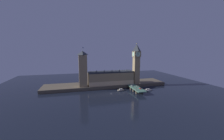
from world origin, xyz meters
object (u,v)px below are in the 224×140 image
object	(u,v)px
pedestrian_near_rail	(136,90)
pedestrian_mid_walk	(138,86)
street_lamp_near	(137,88)
street_lamp_mid	(140,85)
victoria_tower	(83,69)
boat_upstream	(121,90)
clock_tower	(136,62)
car_southbound_lead	(140,88)
car_northbound_lead	(132,86)
pedestrian_far_rail	(130,86)
boat_downstream	(148,90)
street_lamp_far	(129,83)

from	to	relation	value
pedestrian_near_rail	pedestrian_mid_walk	size ratio (longest dim) A/B	1.06
pedestrian_near_rail	street_lamp_near	distance (m)	3.80
street_lamp_mid	pedestrian_mid_walk	bearing A→B (deg)	95.00
victoria_tower	boat_upstream	world-z (taller)	victoria_tower
pedestrian_mid_walk	boat_upstream	size ratio (longest dim) A/B	0.14
clock_tower	car_southbound_lead	distance (m)	55.48
car_southbound_lead	street_lamp_near	size ratio (longest dim) A/B	0.65
car_northbound_lead	pedestrian_far_rail	size ratio (longest dim) A/B	2.39
car_southbound_lead	street_lamp_near	xyz separation A→B (m)	(-9.34, -6.74, 3.81)
car_northbound_lead	pedestrian_far_rail	bearing A→B (deg)	-162.98
pedestrian_mid_walk	street_lamp_near	size ratio (longest dim) A/B	0.24
car_southbound_lead	pedestrian_mid_walk	bearing A→B (deg)	76.64
pedestrian_far_rail	pedestrian_mid_walk	bearing A→B (deg)	-26.52
clock_tower	boat_downstream	distance (m)	54.67
pedestrian_near_rail	street_lamp_far	size ratio (longest dim) A/B	0.30
pedestrian_mid_walk	car_southbound_lead	bearing A→B (deg)	-103.36
pedestrian_mid_walk	car_northbound_lead	bearing A→B (deg)	142.50
victoria_tower	street_lamp_far	world-z (taller)	victoria_tower
car_southbound_lead	street_lamp_mid	size ratio (longest dim) A/B	0.66
pedestrian_mid_walk	boat_upstream	distance (m)	30.13
car_northbound_lead	pedestrian_mid_walk	xyz separation A→B (m)	(8.94, -6.86, 0.20)
victoria_tower	boat_downstream	xyz separation A→B (m)	(102.53, -34.53, -34.23)
clock_tower	victoria_tower	bearing A→B (deg)	179.09
pedestrian_mid_walk	street_lamp_far	size ratio (longest dim) A/B	0.28
car_northbound_lead	victoria_tower	bearing A→B (deg)	164.64
pedestrian_mid_walk	pedestrian_far_rail	world-z (taller)	pedestrian_far_rail
boat_downstream	pedestrian_near_rail	bearing A→B (deg)	-155.48
clock_tower	pedestrian_mid_walk	bearing A→B (deg)	-105.72
boat_upstream	clock_tower	bearing A→B (deg)	31.32
car_northbound_lead	boat_upstream	xyz separation A→B (m)	(-20.22, -2.15, -5.70)
pedestrian_near_rail	boat_upstream	size ratio (longest dim) A/B	0.15
street_lamp_far	boat_upstream	distance (m)	19.75
pedestrian_mid_walk	boat_downstream	world-z (taller)	pedestrian_mid_walk
car_northbound_lead	pedestrian_far_rail	world-z (taller)	pedestrian_far_rail
pedestrian_mid_walk	boat_downstream	size ratio (longest dim) A/B	0.13
victoria_tower	boat_downstream	world-z (taller)	victoria_tower
pedestrian_far_rail	street_lamp_mid	world-z (taller)	street_lamp_mid
car_northbound_lead	street_lamp_near	distance (m)	26.64
victoria_tower	pedestrian_far_rail	bearing A→B (deg)	-16.56
victoria_tower	pedestrian_near_rail	bearing A→B (deg)	-31.42
car_southbound_lead	boat_upstream	bearing A→B (deg)	146.60
victoria_tower	boat_upstream	xyz separation A→B (m)	(58.96, -23.90, -34.19)
clock_tower	boat_upstream	xyz separation A→B (m)	(-36.79, -22.39, -43.00)
pedestrian_near_rail	street_lamp_near	bearing A→B (deg)	-106.34
clock_tower	car_northbound_lead	xyz separation A→B (m)	(-16.57, -20.24, -37.30)
pedestrian_mid_walk	boat_downstream	xyz separation A→B (m)	(14.41, -5.91, -5.95)
pedestrian_far_rail	street_lamp_near	bearing A→B (deg)	-90.91
pedestrian_mid_walk	pedestrian_far_rail	size ratio (longest dim) A/B	0.97
street_lamp_near	victoria_tower	bearing A→B (deg)	147.71
clock_tower	car_southbound_lead	size ratio (longest dim) A/B	15.62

